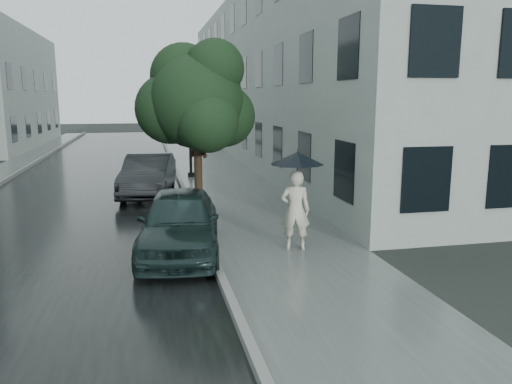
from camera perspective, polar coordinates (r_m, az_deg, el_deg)
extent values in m
plane|color=black|center=(9.64, 5.74, -10.13)|extent=(120.00, 120.00, 0.00)
cube|color=slate|center=(21.05, -3.78, 1.41)|extent=(3.50, 60.00, 0.01)
cube|color=slate|center=(20.85, -8.75, 1.42)|extent=(0.15, 60.00, 0.15)
cube|color=black|center=(20.94, -18.33, 0.83)|extent=(6.85, 60.00, 0.00)
cube|color=#8F9C96|center=(29.28, 4.28, 12.87)|extent=(7.00, 36.00, 9.00)
cube|color=black|center=(28.48, -2.62, 12.95)|extent=(0.08, 32.40, 7.20)
cube|color=black|center=(39.26, -23.82, 10.74)|extent=(0.08, 16.20, 6.40)
imported|color=beige|center=(11.31, 4.52, -2.09)|extent=(0.75, 0.59, 1.82)
cylinder|color=black|center=(11.22, 4.69, 0.76)|extent=(0.02, 0.02, 0.95)
cone|color=black|center=(11.13, 4.74, 3.88)|extent=(1.36, 1.36, 0.28)
cylinder|color=black|center=(11.11, 4.75, 4.70)|extent=(0.02, 0.02, 0.08)
cylinder|color=black|center=(11.32, 4.65, -1.76)|extent=(0.03, 0.03, 0.06)
cylinder|color=#332619|center=(14.21, -6.60, 1.51)|extent=(0.23, 0.23, 2.31)
sphere|color=#1A3618|center=(14.02, -6.79, 10.20)|extent=(2.58, 2.58, 2.58)
sphere|color=#1A3618|center=(14.43, -3.68, 8.68)|extent=(1.78, 1.78, 1.78)
sphere|color=#1A3618|center=(14.37, -9.73, 9.36)|extent=(1.99, 1.99, 1.99)
sphere|color=#1A3618|center=(13.37, -5.61, 8.04)|extent=(1.68, 1.68, 1.68)
sphere|color=#1A3618|center=(14.60, -8.28, 12.92)|extent=(1.88, 1.88, 1.88)
sphere|color=#1A3618|center=(13.91, -4.72, 13.90)|extent=(1.60, 1.60, 1.60)
cylinder|color=black|center=(21.72, -7.58, 7.90)|extent=(0.12, 0.12, 4.73)
cylinder|color=black|center=(21.95, -7.43, 1.99)|extent=(0.28, 0.28, 0.20)
cylinder|color=black|center=(21.79, -8.40, 14.11)|extent=(0.50, 0.23, 0.08)
sphere|color=silver|center=(21.86, -9.18, 13.95)|extent=(0.32, 0.32, 0.32)
imported|color=#182929|center=(11.15, -8.71, -3.38)|extent=(2.21, 4.40, 1.44)
imported|color=black|center=(18.03, -12.19, 1.92)|extent=(2.17, 4.55, 1.44)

